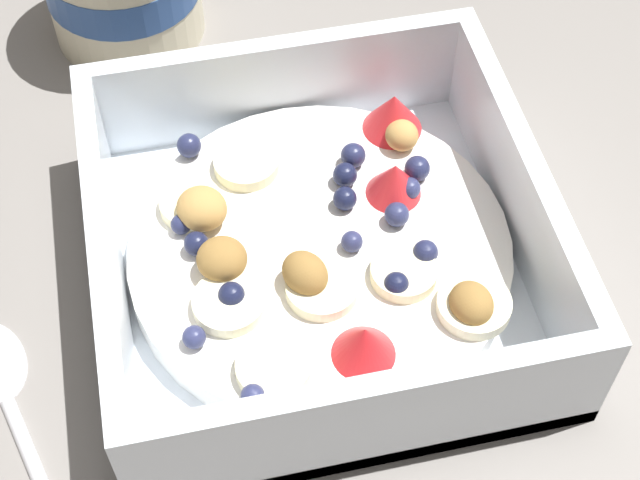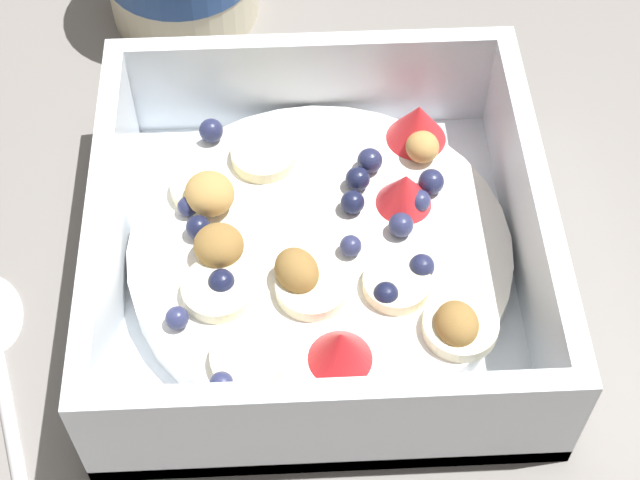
# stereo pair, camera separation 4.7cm
# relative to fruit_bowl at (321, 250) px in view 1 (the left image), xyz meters

# --- Properties ---
(ground_plane) EXTENTS (2.40, 2.40, 0.00)m
(ground_plane) POSITION_rel_fruit_bowl_xyz_m (0.01, -0.01, -0.02)
(ground_plane) COLOR gray
(fruit_bowl) EXTENTS (0.21, 0.21, 0.07)m
(fruit_bowl) POSITION_rel_fruit_bowl_xyz_m (0.00, 0.00, 0.00)
(fruit_bowl) COLOR white
(fruit_bowl) RESTS_ON ground
(spoon) EXTENTS (0.07, 0.17, 0.01)m
(spoon) POSITION_rel_fruit_bowl_xyz_m (-0.16, -0.04, -0.02)
(spoon) COLOR silver
(spoon) RESTS_ON ground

